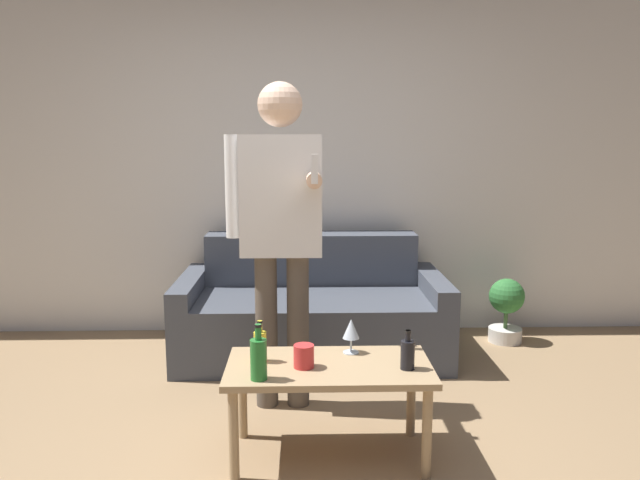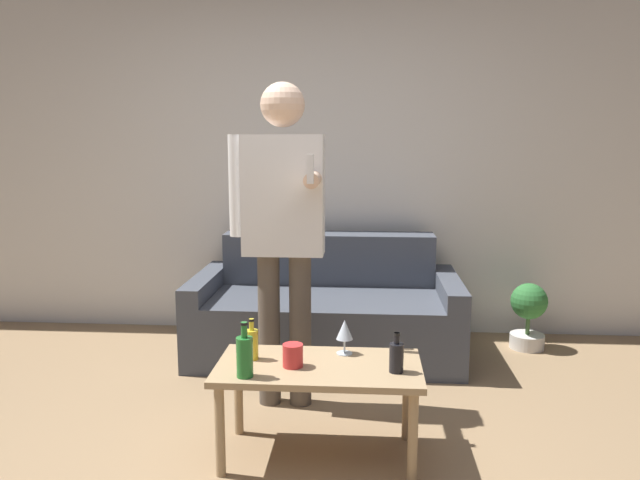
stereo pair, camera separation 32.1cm
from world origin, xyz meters
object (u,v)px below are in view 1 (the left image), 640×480
bottle_orange (408,354)px  person_standing_front (280,219)px  couch (312,312)px  coffee_table (329,376)px

bottle_orange → person_standing_front: 1.01m
couch → bottle_orange: bearing=-75.0°
couch → coffee_table: (0.06, -1.44, 0.11)m
couch → coffee_table: 1.45m
bottle_orange → coffee_table: bearing=169.1°
bottle_orange → person_standing_front: (-0.59, 0.64, 0.52)m
coffee_table → bottle_orange: bearing=-10.9°
couch → bottle_orange: couch is taller
couch → person_standing_front: person_standing_front is taller
couch → bottle_orange: (0.41, -1.51, 0.24)m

